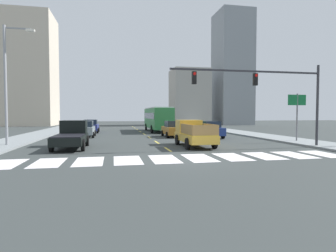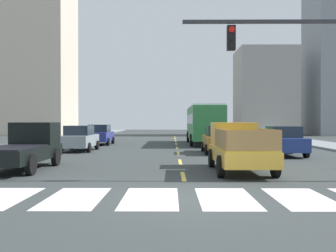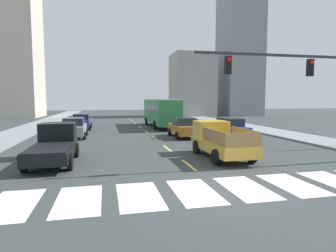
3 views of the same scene
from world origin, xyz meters
name	(u,v)px [view 3 (image 3 of 3)]	position (x,y,z in m)	size (l,w,h in m)	color
ground_plane	(220,190)	(0.00, 0.00, 0.00)	(160.00, 160.00, 0.00)	#353B3A
sidewalk_right	(260,129)	(12.16, 18.00, 0.07)	(3.56, 110.00, 0.15)	gray
sidewalk_left	(12,136)	(-12.16, 18.00, 0.07)	(3.56, 110.00, 0.15)	gray
crosswalk_stripe_1	(12,205)	(-6.92, 0.00, 0.00)	(1.45, 2.96, 0.01)	white
crosswalk_stripe_2	(79,200)	(-4.94, 0.00, 0.00)	(1.45, 2.96, 0.01)	white
crosswalk_stripe_3	(139,196)	(-2.97, 0.00, 0.00)	(1.45, 2.96, 0.01)	white
crosswalk_stripe_4	(195,191)	(-0.99, 0.00, 0.00)	(1.45, 2.96, 0.01)	white
crosswalk_stripe_5	(245,188)	(0.99, 0.00, 0.00)	(1.45, 2.96, 0.01)	white
crosswalk_stripe_6	(292,184)	(2.97, 0.00, 0.00)	(1.45, 2.96, 0.01)	white
crosswalk_stripe_7	(336,181)	(4.94, 0.00, 0.00)	(1.45, 2.96, 0.01)	white
lane_dash_0	(189,165)	(0.00, 4.00, 0.00)	(0.16, 2.40, 0.01)	#DFC54A
lane_dash_1	(167,148)	(0.00, 9.00, 0.00)	(0.16, 2.40, 0.01)	#DFC54A
lane_dash_2	(155,138)	(0.00, 14.00, 0.00)	(0.16, 2.40, 0.01)	#DFC54A
lane_dash_3	(146,132)	(0.00, 19.00, 0.00)	(0.16, 2.40, 0.01)	#DFC54A
lane_dash_4	(140,127)	(0.00, 24.00, 0.00)	(0.16, 2.40, 0.01)	#DFC54A
lane_dash_5	(136,124)	(0.00, 29.00, 0.00)	(0.16, 2.40, 0.01)	#DFC54A
lane_dash_6	(132,121)	(0.00, 34.00, 0.00)	(0.16, 2.40, 0.01)	#DFC54A
lane_dash_7	(129,119)	(0.00, 39.00, 0.00)	(0.16, 2.40, 0.01)	#DFC54A
pickup_stakebed	(219,140)	(2.30, 5.70, 0.94)	(2.18, 5.20, 1.96)	gold
pickup_dark	(55,144)	(-6.65, 6.25, 0.92)	(2.18, 5.20, 1.96)	black
city_bus	(161,111)	(2.42, 23.57, 1.95)	(2.72, 10.80, 3.32)	#2D7E3F
sedan_far	(230,128)	(6.07, 12.43, 0.86)	(2.02, 4.40, 1.72)	navy
sedan_near_left	(74,128)	(-6.62, 15.83, 0.86)	(2.02, 4.40, 1.72)	gray
sedan_near_right	(82,122)	(-6.54, 22.78, 0.86)	(2.02, 4.40, 1.72)	navy
sedan_mid	(184,127)	(2.57, 14.15, 0.86)	(2.02, 4.40, 1.72)	#A86B21
traffic_signal_gantry	(331,80)	(7.29, 3.10, 4.28)	(11.13, 0.27, 6.00)	#2D2D33
tower_tall_centre	(6,54)	(-21.40, 48.37, 11.51)	(11.23, 10.04, 23.03)	beige
block_mid_left	(240,53)	(23.32, 45.52, 12.80)	(7.50, 7.93, 25.60)	gray
block_mid_right	(192,85)	(12.72, 44.26, 6.03)	(7.74, 7.37, 12.06)	#99978F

